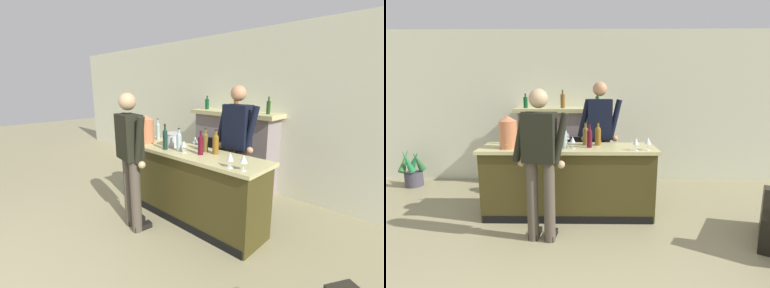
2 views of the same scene
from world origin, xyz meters
The scene contains 18 objects.
wall_back_panel centered at (0.00, 4.11, 1.38)m, with size 12.00×0.07×2.75m.
bar_counter centered at (-0.01, 2.47, 0.49)m, with size 2.34×0.64×0.97m.
fireplace_stone centered at (-0.18, 3.85, 0.70)m, with size 1.65×0.52×1.70m.
potted_plant_corner centered at (-2.84, 3.64, 0.29)m, with size 0.40×0.37×0.68m.
person_customer centered at (-0.29, 1.77, 0.97)m, with size 0.65×0.35×1.75m.
person_bartender centered at (0.44, 2.99, 1.02)m, with size 0.66×0.31×1.83m.
copper_dispenser centered at (-0.79, 2.38, 1.18)m, with size 0.24×0.27×0.43m.
ice_bucket_steel centered at (-0.34, 2.50, 1.07)m, with size 0.25×0.25×0.19m.
wine_bottle_merlot_tall centered at (-0.84, 2.65, 1.12)m, with size 0.07×0.07×0.34m.
wine_bottle_cabernet_heavy centered at (0.40, 2.59, 1.11)m, with size 0.08×0.08×0.32m.
wine_bottle_burgundy_dark centered at (0.28, 2.43, 1.11)m, with size 0.07×0.07×0.31m.
wine_bottle_port_short centered at (-0.05, 2.37, 1.11)m, with size 0.07×0.07×0.31m.
wine_bottle_riesling_slim centered at (-0.26, 2.30, 1.12)m, with size 0.06×0.06×0.35m.
wine_bottle_rose_blush centered at (0.22, 2.59, 1.11)m, with size 0.07×0.07×0.31m.
wine_glass_by_dispenser centered at (0.86, 2.26, 1.08)m, with size 0.07×0.07×0.17m.
wine_glass_front_right centered at (1.01, 2.27, 1.09)m, with size 0.08×0.08×0.17m.
wine_glass_near_bucket centered at (0.06, 2.35, 1.08)m, with size 0.07×0.07×0.16m.
wine_glass_front_left centered at (-0.02, 2.65, 1.08)m, with size 0.08×0.08×0.16m.
Camera 1 is at (2.37, 0.08, 1.83)m, focal length 24.00 mm.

